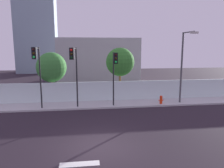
{
  "coord_description": "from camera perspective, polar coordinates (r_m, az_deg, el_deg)",
  "views": [
    {
      "loc": [
        -0.8,
        -10.63,
        5.22
      ],
      "look_at": [
        1.53,
        6.5,
        2.22
      ],
      "focal_mm": 34.68,
      "sensor_mm": 36.0,
      "label": 1
    }
  ],
  "objects": [
    {
      "name": "ground_plane",
      "position": [
        11.87,
        -3.24,
        -16.26
      ],
      "size": [
        80.0,
        80.0,
        0.0
      ],
      "primitive_type": "plane",
      "color": "#271E27"
    },
    {
      "name": "street_lamp_curbside",
      "position": [
        20.15,
        18.3,
        5.69
      ],
      "size": [
        0.6,
        2.13,
        6.31
      ],
      "color": "#4C4C51",
      "rests_on": "sidewalk"
    },
    {
      "name": "traffic_light_left",
      "position": [
        17.99,
        -19.13,
        4.78
      ],
      "size": [
        0.38,
        1.4,
        5.03
      ],
      "color": "black",
      "rests_on": "sidewalk"
    },
    {
      "name": "traffic_light_right",
      "position": [
        17.43,
        -9.92,
        5.02
      ],
      "size": [
        0.53,
        1.82,
        5.0
      ],
      "color": "black",
      "rests_on": "sidewalk"
    },
    {
      "name": "roadside_tree_midleft",
      "position": [
        21.57,
        2.14,
        5.8
      ],
      "size": [
        2.82,
        2.82,
        5.13
      ],
      "color": "brown",
      "rests_on": "ground"
    },
    {
      "name": "perimeter_wall",
      "position": [
        20.57,
        -5.37,
        -1.91
      ],
      "size": [
        36.0,
        0.18,
        1.8
      ],
      "primitive_type": "cube",
      "color": "silver",
      "rests_on": "sidewalk"
    },
    {
      "name": "roadside_tree_leftmost",
      "position": [
        21.5,
        -15.68,
        4.28
      ],
      "size": [
        2.86,
        2.86,
        4.71
      ],
      "color": "brown",
      "rests_on": "ground"
    },
    {
      "name": "traffic_light_center",
      "position": [
        17.95,
        0.7,
        4.33
      ],
      "size": [
        0.35,
        1.19,
        4.6
      ],
      "color": "black",
      "rests_on": "sidewalk"
    },
    {
      "name": "sidewalk",
      "position": [
        19.54,
        -5.16,
        -5.48
      ],
      "size": [
        36.0,
        2.4,
        0.15
      ],
      "primitive_type": "cube",
      "color": "#B5B5B5",
      "rests_on": "ground"
    },
    {
      "name": "fire_hydrant",
      "position": [
        19.94,
        12.8,
        -3.96
      ],
      "size": [
        0.44,
        0.26,
        0.75
      ],
      "color": "red",
      "rests_on": "sidewalk"
    },
    {
      "name": "low_building_distant",
      "position": [
        34.27,
        -3.71,
        6.5
      ],
      "size": [
        12.3,
        6.0,
        6.48
      ],
      "primitive_type": "cube",
      "color": "#A0A0A0",
      "rests_on": "ground"
    }
  ]
}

